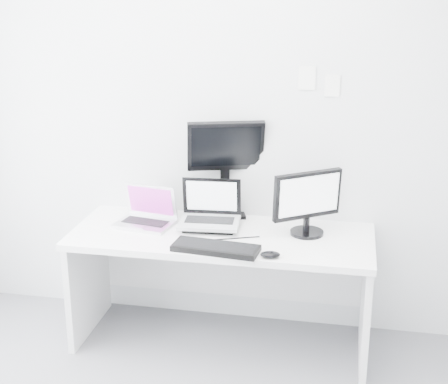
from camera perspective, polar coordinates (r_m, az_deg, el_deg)
The scene contains 11 objects.
back_wall at distance 4.10m, azimuth 0.72°, elevation 6.26°, with size 3.60×3.60×0.00m, color silver.
desk at distance 4.10m, azimuth -0.22°, elevation -8.37°, with size 1.80×0.70×0.73m, color white.
macbook at distance 4.05m, azimuth -6.96°, elevation -1.23°, with size 0.34×0.26×0.26m, color #BCBBC0.
speaker at distance 4.21m, azimuth -5.32°, elevation -1.00°, with size 0.09×0.09×0.18m, color black.
dell_laptop at distance 3.97m, azimuth -1.29°, elevation -1.17°, with size 0.36×0.28×0.30m, color #B5B8BC.
rear_monitor at distance 4.14m, azimuth 0.11°, elevation 2.14°, with size 0.47×0.17×0.64m, color black.
samsung_monitor at distance 3.90m, azimuth 7.27°, elevation -0.90°, with size 0.44×0.20×0.40m, color black.
keyboard at distance 3.70m, azimuth -0.72°, elevation -4.87°, with size 0.49×0.17×0.03m, color black.
mouse at distance 3.62m, azimuth 4.01°, elevation -5.41°, with size 0.11×0.07×0.04m, color black.
wall_note_0 at distance 3.99m, azimuth 7.18°, elevation 9.74°, with size 0.10×0.00×0.14m, color white.
wall_note_1 at distance 3.99m, azimuth 9.33°, elevation 9.06°, with size 0.09×0.00×0.13m, color white.
Camera 1 is at (0.71, -2.34, 2.20)m, focal length 52.95 mm.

